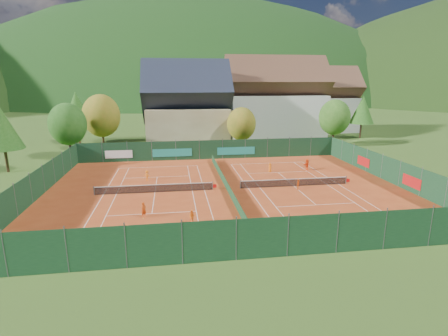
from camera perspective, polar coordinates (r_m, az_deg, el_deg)
ground at (r=39.67m, az=0.42°, el=-3.53°), size 600.00×600.00×0.00m
clay_pad at (r=39.66m, az=0.42°, el=-3.49°), size 40.00×32.00×0.01m
court_markings_left at (r=39.30m, az=-11.21°, el=-3.93°), size 11.03×23.83×0.00m
court_markings_right at (r=41.59m, az=11.39°, el=-2.93°), size 11.03×23.83×0.00m
tennis_net_left at (r=39.14m, az=-11.02°, el=-3.23°), size 13.30×0.10×1.02m
tennis_net_right at (r=41.51m, az=11.63°, el=-2.26°), size 13.30×0.10×1.02m
court_divider at (r=39.52m, az=0.42°, el=-2.81°), size 0.03×28.80×1.00m
fence_north at (r=54.65m, az=-2.62°, el=2.96°), size 40.00×0.10×3.00m
fence_south at (r=24.49m, az=6.28°, el=-11.31°), size 40.00×0.04×3.00m
fence_west at (r=41.32m, az=-28.17°, el=-2.32°), size 0.04×32.00×3.00m
fence_east at (r=46.65m, az=25.48°, el=-0.32°), size 0.09×32.00×3.00m
chalet at (r=67.64m, az=-6.07°, el=9.44°), size 16.20×12.00×16.00m
hotel_block_a at (r=76.68m, az=8.28°, el=10.48°), size 21.60×11.00×17.25m
hotel_block_b at (r=89.07m, az=15.58°, el=10.10°), size 17.28×10.00×15.50m
tree_west_front at (r=59.97m, az=-24.17°, el=6.54°), size 5.72×5.72×8.69m
tree_west_mid at (r=64.80m, az=-19.40°, el=8.04°), size 6.44×6.44×9.78m
tree_west_back at (r=73.84m, az=-22.93°, el=8.90°), size 5.60×5.60×10.00m
tree_center at (r=60.97m, az=2.86°, el=7.21°), size 5.01×5.01×7.60m
tree_east_front at (r=68.55m, az=17.60°, el=7.90°), size 5.72×5.72×8.69m
tree_east_mid at (r=80.20m, az=21.66°, el=8.85°), size 5.04×5.04×9.00m
tree_west_side at (r=54.45m, az=-32.56°, el=5.64°), size 5.04×5.04×9.00m
tree_east_back at (r=83.82m, az=14.15°, el=10.06°), size 7.15×7.15×10.86m
mountain_backdrop at (r=277.85m, az=-1.15°, el=3.33°), size 820.00×530.00×242.00m
ball_hopper at (r=31.96m, az=24.06°, el=-8.14°), size 0.34×0.34×0.80m
loose_ball_0 at (r=32.30m, az=-13.04°, el=-8.00°), size 0.07×0.07×0.07m
loose_ball_1 at (r=31.96m, az=10.40°, el=-8.10°), size 0.07×0.07×0.07m
loose_ball_2 at (r=42.03m, az=3.92°, el=-2.47°), size 0.07×0.07×0.07m
player_left_near at (r=32.32m, az=-12.97°, el=-6.67°), size 0.62×0.60×1.44m
player_left_mid at (r=30.43m, az=-5.22°, el=-7.92°), size 0.62×0.51×1.21m
player_left_far at (r=43.97m, az=-12.44°, el=-1.20°), size 0.96×0.84×1.29m
player_right_near at (r=40.32m, az=12.00°, el=-2.63°), size 0.64×0.74×1.19m
player_right_far_a at (r=47.37m, az=7.53°, el=0.08°), size 0.73×0.66×1.25m
player_right_far_b at (r=49.32m, az=13.37°, el=0.57°), size 1.41×1.30×1.57m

